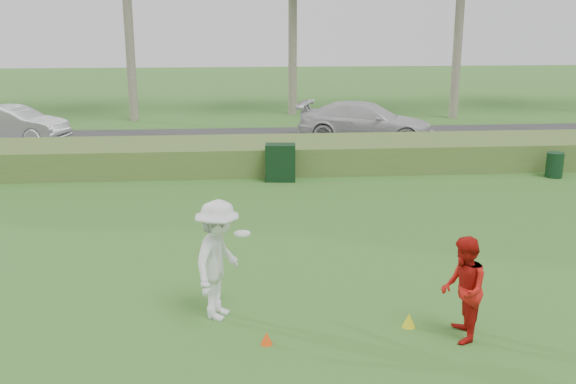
{
  "coord_description": "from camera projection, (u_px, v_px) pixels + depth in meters",
  "views": [
    {
      "loc": [
        -1.12,
        -9.09,
        4.84
      ],
      "look_at": [
        0.0,
        4.0,
        1.3
      ],
      "focal_mm": 40.0,
      "sensor_mm": 36.0,
      "label": 1
    }
  ],
  "objects": [
    {
      "name": "ground",
      "position": [
        310.0,
        337.0,
        10.09
      ],
      "size": [
        120.0,
        120.0,
        0.0
      ],
      "primitive_type": "plane",
      "color": "#2E6722",
      "rests_on": "ground"
    },
    {
      "name": "reed_strip",
      "position": [
        268.0,
        155.0,
        21.52
      ],
      "size": [
        80.0,
        3.0,
        0.9
      ],
      "primitive_type": "cube",
      "color": "#496A2A",
      "rests_on": "ground"
    },
    {
      "name": "park_road",
      "position": [
        261.0,
        140.0,
        26.44
      ],
      "size": [
        80.0,
        6.0,
        0.06
      ],
      "primitive_type": "cube",
      "color": "#2D2D2D",
      "rests_on": "ground"
    },
    {
      "name": "player_white",
      "position": [
        218.0,
        260.0,
        10.55
      ],
      "size": [
        1.19,
        1.5,
        2.02
      ],
      "rotation": [
        0.0,
        0.0,
        1.18
      ],
      "color": "white",
      "rests_on": "ground"
    },
    {
      "name": "player_red",
      "position": [
        463.0,
        289.0,
        9.84
      ],
      "size": [
        0.78,
        0.92,
        1.67
      ],
      "primitive_type": "imported",
      "rotation": [
        0.0,
        0.0,
        -1.76
      ],
      "color": "red",
      "rests_on": "ground"
    },
    {
      "name": "cone_orange",
      "position": [
        266.0,
        338.0,
        9.86
      ],
      "size": [
        0.19,
        0.19,
        0.2
      ],
      "primitive_type": "cone",
      "color": "#FF4B0D",
      "rests_on": "ground"
    },
    {
      "name": "cone_yellow",
      "position": [
        409.0,
        320.0,
        10.41
      ],
      "size": [
        0.22,
        0.22,
        0.24
      ],
      "primitive_type": "cone",
      "color": "yellow",
      "rests_on": "ground"
    },
    {
      "name": "utility_cabinet",
      "position": [
        280.0,
        162.0,
        19.78
      ],
      "size": [
        0.97,
        0.66,
        1.15
      ],
      "primitive_type": "cube",
      "rotation": [
        0.0,
        0.0,
        -0.1
      ],
      "color": "black",
      "rests_on": "ground"
    },
    {
      "name": "trash_bin",
      "position": [
        555.0,
        165.0,
        20.26
      ],
      "size": [
        0.59,
        0.59,
        0.79
      ],
      "primitive_type": "cylinder",
      "rotation": [
        0.0,
        0.0,
        -0.12
      ],
      "color": "black",
      "rests_on": "ground"
    },
    {
      "name": "car_mid",
      "position": [
        13.0,
        124.0,
        25.82
      ],
      "size": [
        4.59,
        2.65,
        1.43
      ],
      "primitive_type": "imported",
      "rotation": [
        0.0,
        0.0,
        1.29
      ],
      "color": "silver",
      "rests_on": "park_road"
    },
    {
      "name": "car_right",
      "position": [
        366.0,
        122.0,
        25.84
      ],
      "size": [
        5.87,
        3.9,
        1.58
      ],
      "primitive_type": "imported",
      "rotation": [
        0.0,
        0.0,
        1.23
      ],
      "color": "silver",
      "rests_on": "park_road"
    }
  ]
}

